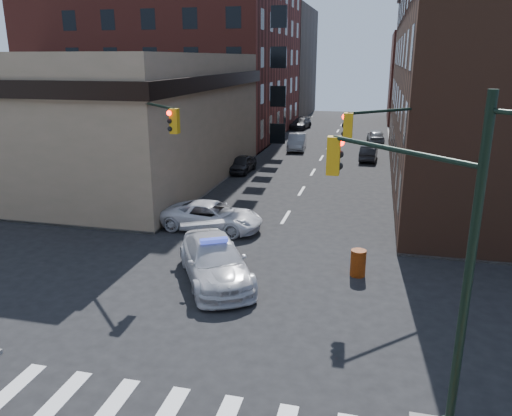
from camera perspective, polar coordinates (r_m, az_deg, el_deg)
The scene contains 26 objects.
ground at distance 19.40m, azimuth -1.99°, elevation -9.91°, with size 140.00×140.00×0.00m, color black.
sidewalk_nw at distance 57.33m, azimuth -15.61°, elevation 7.51°, with size 34.00×54.50×0.15m, color gray.
bank_building at distance 39.88m, azimuth -19.77°, elevation 9.76°, with size 22.00×22.00×9.00m, color #8F775E.
apartment_block at distance 61.34m, azimuth -9.18°, elevation 19.66°, with size 25.00×25.00×24.00m, color maroon.
commercial_row_ne at distance 40.08m, azimuth 26.22°, elevation 12.68°, with size 14.00×34.00×14.00m, color #482A1C.
filler_nw at distance 81.36m, azimuth -1.17°, elevation 16.28°, with size 20.00×18.00×16.00m, color brown.
filler_ne at distance 75.30m, azimuth 21.33°, elevation 13.62°, with size 16.00×16.00×12.00m, color maroon.
signal_pole_se at distance 11.95m, azimuth 19.11°, elevation -4.23°, with size 5.40×5.27×8.00m.
signal_pole_nw at distance 24.81m, azimuth -11.92°, elevation 6.28°, with size 3.58×3.67×8.00m.
signal_pole_ne at distance 22.48m, azimuth 16.25°, elevation 4.90°, with size 3.67×3.58×8.00m.
tree_ne_near at distance 43.08m, azimuth 17.45°, elevation 9.07°, with size 3.00×3.00×4.85m.
tree_ne_far at distance 51.02m, azimuth 16.95°, elevation 10.20°, with size 3.00×3.00×4.85m.
police_car at distance 20.34m, azimuth -4.73°, elevation -6.03°, with size 2.36×5.80×1.68m, color silver.
pickup at distance 26.28m, azimuth -5.00°, elevation -0.94°, with size 2.44×5.30×1.47m, color silver.
parked_car_wnear at distance 39.62m, azimuth -1.62°, elevation 5.05°, with size 1.55×3.86×1.32m, color black.
parked_car_wfar at distance 49.65m, azimuth 4.71°, elevation 7.54°, with size 1.65×4.73×1.56m, color #9C9FA4.
parked_car_wdeep at distance 64.78m, azimuth 5.14°, elevation 9.60°, with size 1.92×4.72×1.37m, color black.
parked_car_enear at distance 45.33m, azimuth 12.73°, elevation 6.13°, with size 1.37×3.94×1.30m, color black.
parked_car_efar at distance 54.96m, azimuth 13.52°, elevation 7.96°, with size 1.67×4.15×1.42m, color gray.
pedestrian_a at distance 29.52m, azimuth -9.63°, elevation 1.25°, with size 0.57×0.37×1.55m, color black.
pedestrian_b at distance 29.42m, azimuth -22.55°, elevation 0.37°, with size 0.87×0.68×1.78m, color black.
pedestrian_c at distance 28.99m, azimuth -19.14°, elevation 0.62°, with size 1.12×0.47×1.91m, color #212832.
barrel_road at distance 21.20m, azimuth 11.59°, elevation -6.17°, with size 0.63×0.63×1.13m, color #EE550B.
barrel_bank at distance 27.66m, azimuth -6.72°, elevation -0.51°, with size 0.61×0.61×1.09m, color orange.
barricade_nw_a at distance 29.28m, azimuth -14.53°, elevation 0.22°, with size 1.28×0.64×0.96m, color red, non-canonical shape.
barricade_nw_b at distance 28.96m, azimuth -18.69°, elevation -0.45°, with size 1.12×0.56×0.84m, color #BF5C09, non-canonical shape.
Camera 1 is at (4.73, -16.67, 8.71)m, focal length 35.00 mm.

